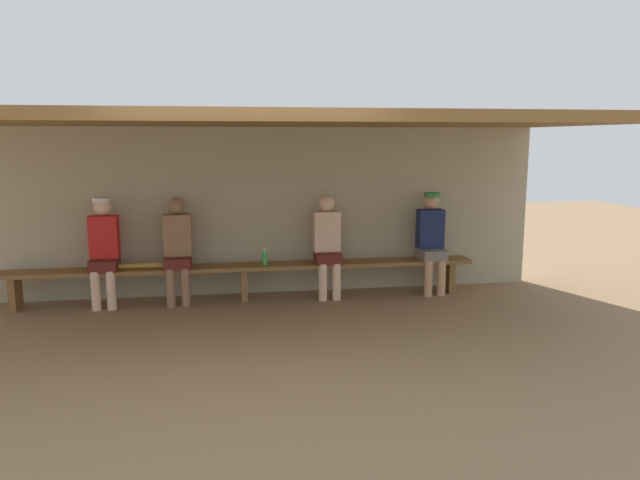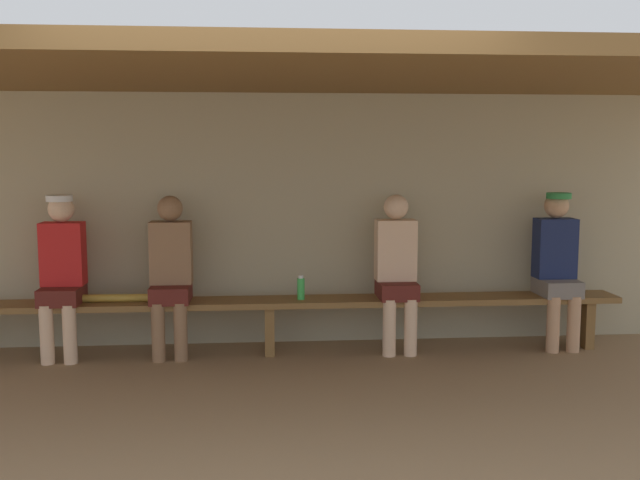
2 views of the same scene
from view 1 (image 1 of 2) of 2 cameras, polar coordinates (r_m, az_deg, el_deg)
The scene contains 10 objects.
ground_plane at distance 6.27m, azimuth -6.75°, elevation -9.46°, with size 24.00×24.00×0.00m, color #8C6D4C.
back_wall at distance 7.98m, azimuth -7.53°, elevation 2.78°, with size 8.00×0.20×2.20m, color tan.
dugout_roof at distance 6.63m, azimuth -7.41°, elevation 11.42°, with size 8.00×2.80×0.12m, color brown.
bench at distance 7.66m, azimuth -7.31°, elevation -2.93°, with size 6.00×0.36×0.46m.
player_in_white at distance 7.62m, azimuth -13.48°, elevation -0.56°, with size 0.34×0.42×1.34m.
player_leftmost at distance 8.06m, azimuth 10.62°, elevation 0.22°, with size 0.34×0.42×1.34m.
player_middle at distance 7.70m, azimuth 0.72°, elevation -0.18°, with size 0.34×0.42×1.34m.
player_in_red at distance 7.73m, azimuth -20.00°, elevation -0.61°, with size 0.34×0.42×1.34m.
water_bottle_blue at distance 7.62m, azimuth -5.33°, elevation -1.65°, with size 0.06×0.06×0.21m.
baseball_bat at distance 7.70m, azimuth -16.53°, elevation -2.38°, with size 0.07×0.07×0.80m, color #B28C33.
Camera 1 is at (-0.22, -5.92, 2.06)m, focal length 33.40 mm.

